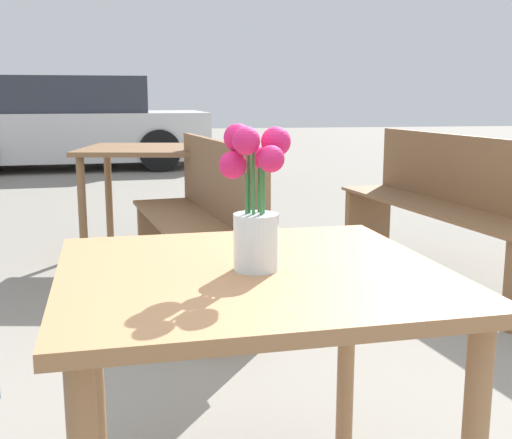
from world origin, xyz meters
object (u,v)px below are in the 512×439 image
Objects in this scene: parked_car at (72,125)px; table_front at (252,314)px; table_back at (151,164)px; flower_vase at (255,206)px; bench_middle at (202,219)px; bench_near at (448,202)px.

table_front is at bearing -80.86° from parked_car.
flower_vase is at bearing -85.46° from table_back.
bench_middle reaches higher than table_back.
table_front is at bearing -91.01° from bench_middle.
parked_car reaches higher than table_front.
flower_vase is 0.08× the size of parked_car.
parked_car is at bearing 99.14° from table_front.
table_front is 0.22× the size of parked_car.
flower_vase is 2.91m from table_back.
table_back is (-0.23, 2.90, -0.21)m from flower_vase.
table_back is (-0.22, 2.89, 0.03)m from table_front.
parked_car is (-2.87, 6.60, 0.17)m from bench_near.
bench_middle is (-1.44, -0.20, -0.02)m from bench_near.
bench_near is at bearing 55.19° from flower_vase.
flower_vase is 0.32× the size of table_back.
table_back is 5.93m from parked_car.
flower_vase reaches higher than table_front.
flower_vase is at bearing -124.81° from bench_near.
table_back is at bearing 94.54° from flower_vase.
bench_near is 1.46m from bench_middle.
table_front is 2.83× the size of flower_vase.
table_back is at bearing 155.24° from bench_near.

